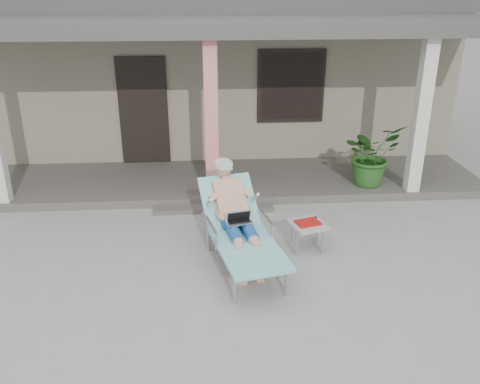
{
  "coord_description": "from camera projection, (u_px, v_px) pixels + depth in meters",
  "views": [
    {
      "loc": [
        -0.1,
        -5.91,
        3.6
      ],
      "look_at": [
        0.36,
        0.6,
        0.85
      ],
      "focal_mm": 38.0,
      "sensor_mm": 36.0,
      "label": 1
    }
  ],
  "objects": [
    {
      "name": "porch_deck",
      "position": [
        212.0,
        181.0,
        9.57
      ],
      "size": [
        10.0,
        2.0,
        0.15
      ],
      "primitive_type": "cube",
      "color": "#605B56",
      "rests_on": "ground"
    },
    {
      "name": "lounger",
      "position": [
        238.0,
        206.0,
        6.74
      ],
      "size": [
        1.17,
        2.09,
        1.32
      ],
      "rotation": [
        0.0,
        0.0,
        0.22
      ],
      "color": "#B7B7BC",
      "rests_on": "ground"
    },
    {
      "name": "porch_overhang",
      "position": [
        209.0,
        31.0,
        8.47
      ],
      "size": [
        10.0,
        2.3,
        2.85
      ],
      "color": "silver",
      "rests_on": "porch_deck"
    },
    {
      "name": "potted_palm",
      "position": [
        371.0,
        155.0,
        9.05
      ],
      "size": [
        1.27,
        1.2,
        1.11
      ],
      "primitive_type": "imported",
      "rotation": [
        0.0,
        0.0,
        0.43
      ],
      "color": "#26591E",
      "rests_on": "porch_deck"
    },
    {
      "name": "house",
      "position": [
        208.0,
        66.0,
        12.17
      ],
      "size": [
        10.4,
        5.4,
        3.3
      ],
      "color": "gray",
      "rests_on": "ground"
    },
    {
      "name": "side_table",
      "position": [
        308.0,
        226.0,
        7.21
      ],
      "size": [
        0.59,
        0.59,
        0.42
      ],
      "rotation": [
        0.0,
        0.0,
        0.29
      ],
      "color": "#A8A8A3",
      "rests_on": "ground"
    },
    {
      "name": "porch_step",
      "position": [
        214.0,
        208.0,
        8.53
      ],
      "size": [
        2.0,
        0.3,
        0.07
      ],
      "primitive_type": "cube",
      "color": "#605B56",
      "rests_on": "ground"
    },
    {
      "name": "ground",
      "position": [
        217.0,
        268.0,
        6.84
      ],
      "size": [
        60.0,
        60.0,
        0.0
      ],
      "primitive_type": "plane",
      "color": "#9E9E99",
      "rests_on": "ground"
    }
  ]
}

